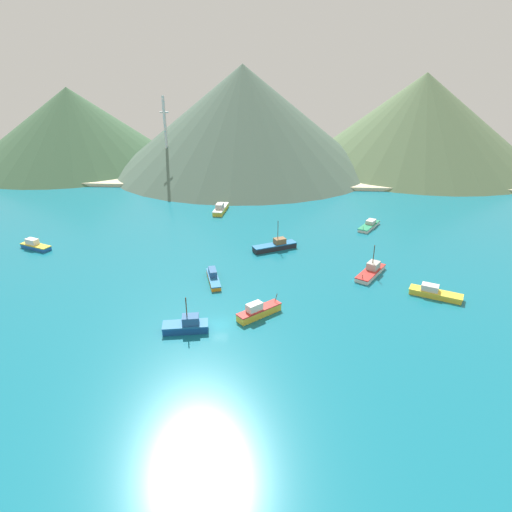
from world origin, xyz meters
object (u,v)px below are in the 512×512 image
fishing_boat_5 (371,271)px  fishing_boat_0 (35,245)px  fishing_boat_3 (275,246)px  fishing_boat_4 (187,325)px  fishing_boat_9 (434,293)px  fishing_boat_6 (258,311)px  radio_tower (166,140)px  fishing_boat_8 (369,225)px  fishing_boat_2 (221,209)px  fishing_boat_1 (213,277)px

fishing_boat_5 → fishing_boat_0: bearing=173.1°
fishing_boat_3 → fishing_boat_4: fishing_boat_3 is taller
fishing_boat_3 → fishing_boat_9: (30.52, -21.49, -0.10)m
fishing_boat_6 → fishing_boat_9: bearing=15.5°
fishing_boat_0 → fishing_boat_3: bearing=3.1°
radio_tower → fishing_boat_0: bearing=-103.8°
fishing_boat_3 → fishing_boat_9: size_ratio=1.11×
fishing_boat_3 → fishing_boat_4: bearing=-111.1°
fishing_boat_0 → fishing_boat_3: size_ratio=0.78×
fishing_boat_4 → fishing_boat_8: fishing_boat_4 is taller
fishing_boat_0 → fishing_boat_9: size_ratio=0.86×
fishing_boat_3 → radio_tower: (-41.37, 63.01, 15.06)m
fishing_boat_5 → radio_tower: size_ratio=0.32×
fishing_boat_6 → fishing_boat_2: bearing=104.0°
fishing_boat_6 → radio_tower: bearing=112.6°
fishing_boat_0 → fishing_boat_5: bearing=-6.9°
fishing_boat_8 → fishing_boat_9: 38.93m
fishing_boat_4 → radio_tower: radio_tower is taller
fishing_boat_3 → fishing_boat_9: 37.32m
fishing_boat_0 → fishing_boat_9: 90.02m
fishing_boat_9 → radio_tower: bearing=130.4°
fishing_boat_8 → fishing_boat_9: fishing_boat_9 is taller
fishing_boat_5 → fishing_boat_4: bearing=-145.8°
fishing_boat_4 → fishing_boat_5: (34.15, 23.24, -0.18)m
fishing_boat_2 → fishing_boat_5: bearing=-47.8°
fishing_boat_8 → radio_tower: (-66.59, 45.93, 15.30)m
fishing_boat_2 → radio_tower: (-24.24, 34.34, 14.97)m
fishing_boat_3 → fishing_boat_2: bearing=120.9°
fishing_boat_4 → fishing_boat_5: bearing=34.2°
fishing_boat_1 → fishing_boat_9: (42.76, -3.94, -0.01)m
fishing_boat_6 → fishing_boat_3: bearing=85.6°
fishing_boat_4 → fishing_boat_9: size_ratio=0.80×
fishing_boat_3 → fishing_boat_6: 30.67m
fishing_boat_6 → radio_tower: 102.51m
fishing_boat_5 → fishing_boat_6: fishing_boat_5 is taller
fishing_boat_2 → radio_tower: 44.62m
fishing_boat_3 → fishing_boat_5: fishing_boat_3 is taller
fishing_boat_4 → radio_tower: size_ratio=0.25×
fishing_boat_0 → fishing_boat_1: size_ratio=0.91×
fishing_boat_0 → fishing_boat_2: (40.48, 31.78, 0.14)m
fishing_boat_2 → fishing_boat_1: bearing=-84.0°
fishing_boat_6 → radio_tower: size_ratio=0.25×
fishing_boat_2 → fishing_boat_8: size_ratio=1.10×
fishing_boat_4 → fishing_boat_6: bearing=24.6°
fishing_boat_1 → fishing_boat_4: 18.36m
fishing_boat_3 → fishing_boat_9: fishing_boat_3 is taller
fishing_boat_4 → radio_tower: (-27.55, 98.85, 14.95)m
fishing_boat_3 → fishing_boat_1: bearing=-124.9°
fishing_boat_3 → fishing_boat_4: 38.41m
fishing_boat_2 → fishing_boat_4: fishing_boat_4 is taller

